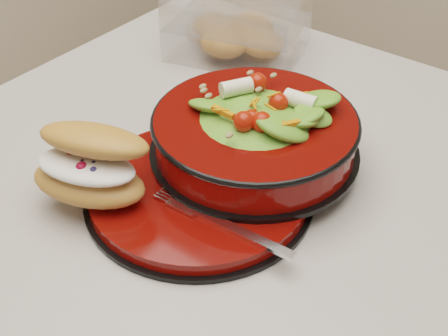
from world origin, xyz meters
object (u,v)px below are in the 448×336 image
Objects in this scene: salad_bowl at (255,127)px; fork at (225,224)px; pastry_box at (238,26)px; croissant at (91,165)px; dinner_plate at (199,192)px.

fork is at bearing -68.30° from salad_bowl.
salad_bowl is 1.63× the size of fork.
pastry_box is at bearing 130.19° from salad_bowl.
pastry_box is at bearing 31.78° from fork.
salad_bowl reaches higher than croissant.
pastry_box is (-0.17, 0.31, 0.03)m from dinner_plate.
salad_bowl is 0.29m from pastry_box.
salad_bowl reaches higher than dinner_plate.
salad_bowl is 0.19m from croissant.
salad_bowl is at bearing 40.53° from croissant.
fork is 0.42m from pastry_box.
fork is at bearing -29.06° from dinner_plate.
croissant reaches higher than dinner_plate.
dinner_plate is 1.70× the size of fork.
salad_bowl is (0.01, 0.09, 0.05)m from dinner_plate.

